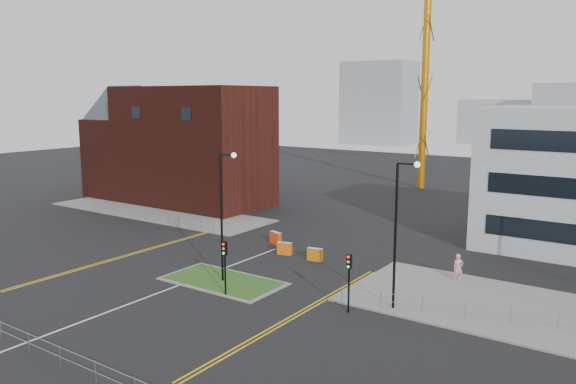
{
  "coord_description": "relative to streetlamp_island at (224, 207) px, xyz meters",
  "views": [
    {
      "loc": [
        27.26,
        -20.45,
        12.85
      ],
      "look_at": [
        1.09,
        17.37,
        5.0
      ],
      "focal_mm": 35.0,
      "sensor_mm": 36.0,
      "label": 1
    }
  ],
  "objects": [
    {
      "name": "ground",
      "position": [
        -2.22,
        -8.0,
        -5.41
      ],
      "size": [
        200.0,
        200.0,
        0.0
      ],
      "primitive_type": "plane",
      "color": "black",
      "rests_on": "ground"
    },
    {
      "name": "pavement_left",
      "position": [
        -22.22,
        14.0,
        -5.35
      ],
      "size": [
        28.0,
        8.0,
        0.12
      ],
      "primitive_type": "cube",
      "color": "slate",
      "rests_on": "ground"
    },
    {
      "name": "pavement_right",
      "position": [
        19.78,
        6.0,
        -5.35
      ],
      "size": [
        24.0,
        10.0,
        0.12
      ],
      "primitive_type": "cube",
      "color": "slate",
      "rests_on": "ground"
    },
    {
      "name": "island_kerb",
      "position": [
        -0.22,
        0.0,
        -5.37
      ],
      "size": [
        8.6,
        4.6,
        0.08
      ],
      "primitive_type": "cube",
      "color": "slate",
      "rests_on": "ground"
    },
    {
      "name": "grass_island",
      "position": [
        -0.22,
        0.0,
        -5.35
      ],
      "size": [
        8.0,
        4.0,
        0.12
      ],
      "primitive_type": "cube",
      "color": "#27501A",
      "rests_on": "ground"
    },
    {
      "name": "brick_building",
      "position": [
        -25.19,
        20.0,
        1.44
      ],
      "size": [
        24.2,
        10.07,
        14.24
      ],
      "color": "#401510",
      "rests_on": "ground"
    },
    {
      "name": "streetlamp_island",
      "position": [
        0.0,
        0.0,
        0.0
      ],
      "size": [
        1.46,
        0.36,
        9.18
      ],
      "color": "black",
      "rests_on": "ground"
    },
    {
      "name": "streetlamp_right_near",
      "position": [
        12.0,
        2.0,
        0.0
      ],
      "size": [
        1.46,
        0.36,
        9.18
      ],
      "color": "black",
      "rests_on": "ground"
    },
    {
      "name": "traffic_light_island",
      "position": [
        1.78,
        -2.02,
        -2.85
      ],
      "size": [
        0.28,
        0.33,
        3.65
      ],
      "color": "black",
      "rests_on": "ground"
    },
    {
      "name": "traffic_light_right",
      "position": [
        9.78,
        -0.02,
        -2.85
      ],
      "size": [
        0.28,
        0.33,
        3.65
      ],
      "color": "black",
      "rests_on": "ground"
    },
    {
      "name": "railing_front",
      "position": [
        -2.22,
        -14.0,
        -4.63
      ],
      "size": [
        24.05,
        0.05,
        1.1
      ],
      "color": "gray",
      "rests_on": "ground"
    },
    {
      "name": "railing_left",
      "position": [
        -13.22,
        10.0,
        -4.67
      ],
      "size": [
        6.05,
        0.05,
        1.1
      ],
      "color": "gray",
      "rests_on": "ground"
    },
    {
      "name": "railing_right",
      "position": [
        18.28,
        3.5,
        -4.63
      ],
      "size": [
        19.05,
        5.05,
        1.1
      ],
      "color": "gray",
      "rests_on": "ground"
    },
    {
      "name": "centre_line",
      "position": [
        -2.22,
        -6.0,
        -5.41
      ],
      "size": [
        0.15,
        30.0,
        0.01
      ],
      "primitive_type": "cube",
      "color": "silver",
      "rests_on": "ground"
    },
    {
      "name": "yellow_left_a",
      "position": [
        -11.22,
        2.0,
        -5.41
      ],
      "size": [
        0.12,
        24.0,
        0.01
      ],
      "primitive_type": "cube",
      "color": "gold",
      "rests_on": "ground"
    },
    {
      "name": "yellow_left_b",
      "position": [
        -10.92,
        2.0,
        -5.41
      ],
      "size": [
        0.12,
        24.0,
        0.01
      ],
      "primitive_type": "cube",
      "color": "gold",
      "rests_on": "ground"
    },
    {
      "name": "yellow_right_a",
      "position": [
        7.28,
        -2.0,
        -5.41
      ],
      "size": [
        0.12,
        20.0,
        0.01
      ],
      "primitive_type": "cube",
      "color": "gold",
      "rests_on": "ground"
    },
    {
      "name": "yellow_right_b",
      "position": [
        7.58,
        -2.0,
        -5.41
      ],
      "size": [
        0.12,
        20.0,
        0.01
      ],
      "primitive_type": "cube",
      "color": "gold",
      "rests_on": "ground"
    },
    {
      "name": "skyline_a",
      "position": [
        -42.22,
        112.0,
        5.59
      ],
      "size": [
        18.0,
        12.0,
        22.0
      ],
      "primitive_type": "cube",
      "color": "gray",
      "rests_on": "ground"
    },
    {
      "name": "skyline_d",
      "position": [
        -10.22,
        132.0,
        0.59
      ],
      "size": [
        30.0,
        12.0,
        12.0
      ],
      "primitive_type": "cube",
      "color": "gray",
      "rests_on": "ground"
    },
    {
      "name": "pedestrian",
      "position": [
        13.33,
        9.47,
        -4.42
      ],
      "size": [
        0.85,
        0.84,
        1.98
      ],
      "primitive_type": "imported",
      "rotation": [
        0.0,
        0.0,
        0.75
      ],
      "color": "pink",
      "rests_on": "ground"
    },
    {
      "name": "barrier_left",
      "position": [
        -3.22,
        10.46,
        -4.83
      ],
      "size": [
        1.34,
        0.8,
        1.07
      ],
      "color": "#E0420C",
      "rests_on": "ground"
    },
    {
      "name": "barrier_mid",
      "position": [
        -0.58,
        8.09,
        -4.86
      ],
      "size": [
        1.28,
        0.71,
        1.03
      ],
      "color": "orange",
      "rests_on": "ground"
    },
    {
      "name": "barrier_right",
      "position": [
        2.39,
        8.03,
        -4.86
      ],
      "size": [
        1.27,
        0.65,
        1.02
      ],
      "color": "orange",
      "rests_on": "ground"
    }
  ]
}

